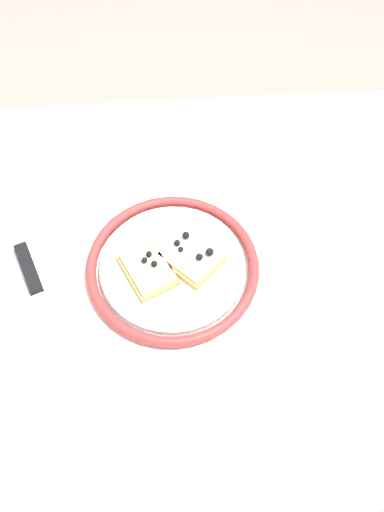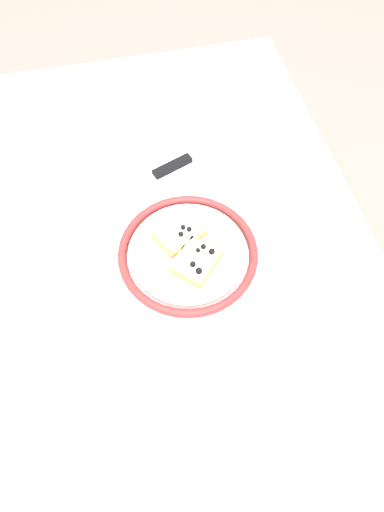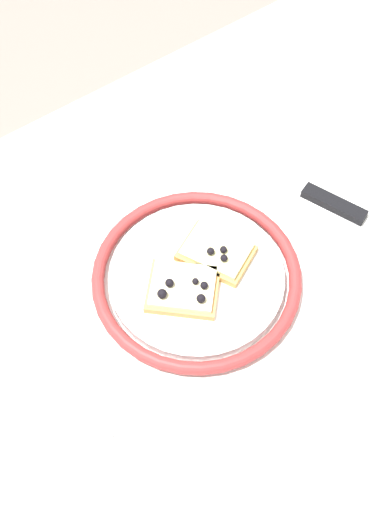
{
  "view_description": "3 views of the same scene",
  "coord_description": "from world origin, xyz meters",
  "px_view_note": "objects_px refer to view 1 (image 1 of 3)",
  "views": [
    {
      "loc": [
        -0.02,
        0.47,
        1.52
      ],
      "look_at": [
        -0.05,
        -0.01,
        0.73
      ],
      "focal_mm": 43.79,
      "sensor_mm": 36.0,
      "label": 1
    },
    {
      "loc": [
        -0.42,
        0.08,
        1.4
      ],
      "look_at": [
        -0.04,
        -0.0,
        0.73
      ],
      "focal_mm": 30.38,
      "sensor_mm": 36.0,
      "label": 2
    },
    {
      "loc": [
        -0.28,
        -0.35,
        1.45
      ],
      "look_at": [
        -0.01,
        0.03,
        0.72
      ],
      "focal_mm": 48.33,
      "sensor_mm": 36.0,
      "label": 3
    }
  ],
  "objects_px": {
    "plate": "(173,267)",
    "knife": "(35,286)",
    "dining_table": "(162,300)",
    "pizza_slice_far": "(148,269)",
    "fork": "(304,262)",
    "pizza_slice_near": "(191,256)"
  },
  "relations": [
    {
      "from": "plate",
      "to": "pizza_slice_far",
      "type": "relative_size",
      "value": 2.49
    },
    {
      "from": "dining_table",
      "to": "pizza_slice_far",
      "type": "relative_size",
      "value": 11.21
    },
    {
      "from": "pizza_slice_far",
      "to": "fork",
      "type": "distance_m",
      "value": 0.24
    },
    {
      "from": "plate",
      "to": "fork",
      "type": "bearing_deg",
      "value": -179.52
    },
    {
      "from": "dining_table",
      "to": "plate",
      "type": "height_order",
      "value": "plate"
    },
    {
      "from": "dining_table",
      "to": "plate",
      "type": "relative_size",
      "value": 4.51
    },
    {
      "from": "dining_table",
      "to": "pizza_slice_near",
      "type": "height_order",
      "value": "pizza_slice_near"
    },
    {
      "from": "plate",
      "to": "pizza_slice_far",
      "type": "bearing_deg",
      "value": 14.08
    },
    {
      "from": "pizza_slice_near",
      "to": "knife",
      "type": "distance_m",
      "value": 0.23
    },
    {
      "from": "pizza_slice_far",
      "to": "fork",
      "type": "xyz_separation_m",
      "value": [
        -0.24,
        -0.01,
        -0.02
      ]
    },
    {
      "from": "dining_table",
      "to": "fork",
      "type": "relative_size",
      "value": 5.81
    },
    {
      "from": "pizza_slice_near",
      "to": "knife",
      "type": "xyz_separation_m",
      "value": [
        0.23,
        0.03,
        -0.02
      ]
    },
    {
      "from": "plate",
      "to": "knife",
      "type": "relative_size",
      "value": 1.12
    },
    {
      "from": "dining_table",
      "to": "pizza_slice_far",
      "type": "height_order",
      "value": "pizza_slice_far"
    },
    {
      "from": "dining_table",
      "to": "plate",
      "type": "distance_m",
      "value": 0.11
    },
    {
      "from": "pizza_slice_far",
      "to": "knife",
      "type": "distance_m",
      "value": 0.17
    },
    {
      "from": "pizza_slice_far",
      "to": "fork",
      "type": "bearing_deg",
      "value": -177.38
    },
    {
      "from": "pizza_slice_near",
      "to": "fork",
      "type": "distance_m",
      "value": 0.17
    },
    {
      "from": "pizza_slice_near",
      "to": "pizza_slice_far",
      "type": "relative_size",
      "value": 1.05
    },
    {
      "from": "plate",
      "to": "fork",
      "type": "distance_m",
      "value": 0.2
    },
    {
      "from": "pizza_slice_near",
      "to": "fork",
      "type": "xyz_separation_m",
      "value": [
        -0.17,
        0.01,
        -0.02
      ]
    },
    {
      "from": "knife",
      "to": "dining_table",
      "type": "bearing_deg",
      "value": -175.03
    }
  ]
}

